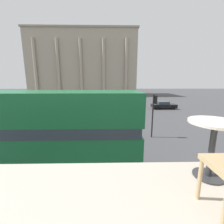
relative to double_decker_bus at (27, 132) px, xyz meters
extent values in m
cylinder|color=black|center=(3.93, 1.21, -1.86)|extent=(1.09, 0.22, 1.09)
cylinder|color=black|center=(3.93, -1.21, -1.86)|extent=(1.09, 0.22, 1.09)
cube|color=#196638|center=(0.00, 0.00, -0.92)|extent=(10.65, 2.42, 1.88)
cube|color=#2D3842|center=(0.00, 0.00, 0.25)|extent=(10.44, 2.44, 0.45)
cube|color=#196638|center=(0.00, 0.00, 1.19)|extent=(10.65, 2.42, 1.42)
cylinder|color=#2D2D30|center=(5.15, -5.21, 1.16)|extent=(0.36, 0.36, 0.02)
cylinder|color=#2D2D30|center=(5.15, -5.21, 1.51)|extent=(0.07, 0.07, 0.68)
cylinder|color=silver|center=(5.15, -5.21, 1.87)|extent=(0.60, 0.60, 0.03)
cylinder|color=tan|center=(4.80, -5.57, 1.37)|extent=(0.04, 0.04, 0.44)
cube|color=#A39984|center=(-4.47, 48.21, 7.73)|extent=(34.26, 14.87, 20.26)
cube|color=gray|center=(-4.47, 48.21, 18.11)|extent=(34.86, 15.47, 0.50)
cylinder|color=#A39984|center=(-18.18, 40.32, 6.21)|extent=(0.90, 0.90, 17.22)
cylinder|color=#A39984|center=(-11.32, 40.32, 6.21)|extent=(0.90, 0.90, 17.22)
cylinder|color=#A39984|center=(-4.47, 40.32, 6.21)|extent=(0.90, 0.90, 17.22)
cylinder|color=#A39984|center=(2.38, 40.32, 6.21)|extent=(0.90, 0.90, 17.22)
cylinder|color=#A39984|center=(9.23, 40.32, 6.21)|extent=(0.90, 0.90, 17.22)
cylinder|color=black|center=(7.60, 5.37, -0.54)|extent=(0.12, 0.12, 3.72)
cube|color=black|center=(7.78, 5.37, 0.87)|extent=(0.20, 0.24, 0.70)
sphere|color=green|center=(7.89, 5.37, 1.02)|extent=(0.14, 0.14, 0.14)
cylinder|color=black|center=(5.62, 12.57, -0.65)|extent=(0.12, 0.12, 3.51)
cube|color=black|center=(5.80, 12.57, 0.66)|extent=(0.20, 0.24, 0.70)
sphere|color=green|center=(5.91, 12.57, 0.81)|extent=(0.14, 0.14, 0.14)
cylinder|color=black|center=(14.98, 19.81, -2.10)|extent=(0.60, 0.18, 0.60)
cylinder|color=black|center=(14.98, 18.06, -2.10)|extent=(0.60, 0.18, 0.60)
cylinder|color=black|center=(12.18, 19.81, -2.10)|extent=(0.60, 0.18, 0.60)
cylinder|color=black|center=(12.18, 18.06, -2.10)|extent=(0.60, 0.18, 0.60)
cube|color=black|center=(13.58, 18.94, -1.83)|extent=(4.20, 1.75, 0.55)
cube|color=#2D3842|center=(13.38, 18.94, -1.30)|extent=(1.89, 1.61, 0.50)
cylinder|color=#282B33|center=(-2.26, 10.54, -1.98)|extent=(0.14, 0.14, 0.84)
cylinder|color=#282B33|center=(-2.08, 10.54, -1.98)|extent=(0.14, 0.14, 0.84)
cylinder|color=slate|center=(-2.17, 10.54, -1.23)|extent=(0.32, 0.32, 0.66)
sphere|color=tan|center=(-2.17, 10.54, -0.79)|extent=(0.23, 0.23, 0.23)
cylinder|color=#282B33|center=(4.72, 9.95, -2.01)|extent=(0.14, 0.14, 0.79)
cylinder|color=#282B33|center=(4.90, 9.95, -2.01)|extent=(0.14, 0.14, 0.79)
cylinder|color=#606638|center=(4.81, 9.95, -1.30)|extent=(0.32, 0.32, 0.63)
sphere|color=tan|center=(4.81, 9.95, -0.87)|extent=(0.21, 0.21, 0.21)
cylinder|color=#282B33|center=(7.60, 13.03, -1.99)|extent=(0.14, 0.14, 0.83)
cylinder|color=#282B33|center=(7.78, 13.03, -1.99)|extent=(0.14, 0.14, 0.83)
cylinder|color=#B22323|center=(7.69, 13.03, -1.24)|extent=(0.32, 0.32, 0.66)
sphere|color=tan|center=(7.69, 13.03, -0.80)|extent=(0.23, 0.23, 0.23)
cylinder|color=#282B33|center=(-2.30, 23.22, -1.96)|extent=(0.14, 0.14, 0.88)
cylinder|color=#282B33|center=(-2.12, 23.22, -1.96)|extent=(0.14, 0.14, 0.88)
cylinder|color=black|center=(-2.21, 23.22, -1.17)|extent=(0.32, 0.32, 0.70)
sphere|color=tan|center=(-2.21, 23.22, -0.71)|extent=(0.24, 0.24, 0.24)
camera|label=1|loc=(3.89, -6.89, 2.34)|focal=24.00mm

